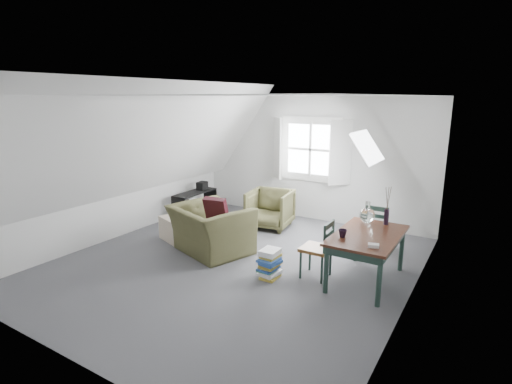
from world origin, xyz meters
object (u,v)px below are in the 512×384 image
Objects in this scene: armchair_near at (211,252)px; dining_chair_far at (379,228)px; armchair_far at (270,227)px; dining_table at (367,240)px; dining_chair_near at (318,248)px; media_shelf at (194,206)px; ottoman at (182,228)px; magazine_stack at (270,264)px.

dining_chair_far reaches higher than armchair_near.
dining_table is at bearing -39.40° from armchair_far.
armchair_far is 2.72m from dining_table.
dining_chair_near is (1.68, -1.59, 0.44)m from armchair_far.
armchair_near is 1.45× the size of dining_chair_far.
dining_chair_near is (-0.61, -0.24, -0.16)m from dining_table.
media_shelf is at bearing 166.97° from dining_table.
ottoman reaches higher than armchair_near.
dining_chair_near is 2.04× the size of magazine_stack.
dining_table reaches higher than ottoman.
magazine_stack is (-1.18, -0.60, -0.39)m from dining_table.
dining_chair_near is 0.71m from magazine_stack.
dining_table is at bearing -155.14° from armchair_near.
dining_table is (3.29, 0.05, 0.39)m from ottoman.
media_shelf reaches higher than ottoman.
dining_table is 4.13m from media_shelf.
magazine_stack is at bearing -69.28° from armchair_far.
armchair_far is (0.18, 1.62, 0.00)m from armchair_near.
media_shelf is at bearing 179.98° from armchair_far.
dining_table is at bearing -17.96° from media_shelf.
ottoman is at bearing 3.28° from armchair_near.
ottoman is 0.74× the size of dining_chair_near.
dining_chair_far is at bearing 150.12° from dining_chair_near.
dining_chair_near reaches higher than dining_chair_far.
armchair_far is at bearing -77.95° from armchair_near.
dining_chair_near reaches higher than armchair_near.
dining_table is 3.33× the size of magazine_stack.
ottoman is 3.31m from dining_table.
armchair_far is 2.21m from dining_chair_far.
ottoman is 0.45× the size of dining_table.
armchair_near is at bearing -105.34° from armchair_far.
dining_chair_far reaches higher than magazine_stack.
media_shelf is at bearing 121.15° from ottoman.
ottoman is at bearing -134.52° from armchair_far.
armchair_far is 1.30× the size of ottoman.
armchair_near is 1.47× the size of armchair_far.
dining_chair_near reaches higher than magazine_stack.
armchair_near is 2.55m from dining_table.
dining_chair_near reaches higher than dining_table.
dining_chair_near is 3.62m from media_shelf.
armchair_near is 1.42× the size of dining_chair_near.
dining_chair_far is at bearing 20.12° from ottoman.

